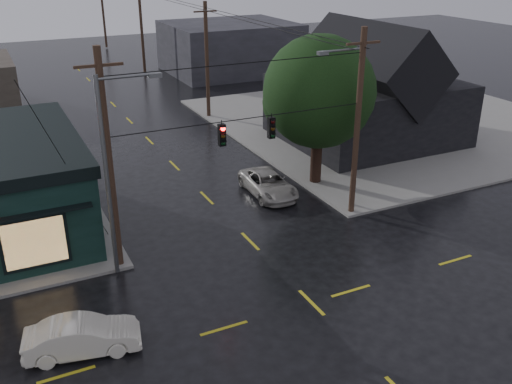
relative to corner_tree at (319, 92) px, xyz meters
name	(u,v)px	position (x,y,z in m)	size (l,w,h in m)	color
ground_plane	(311,303)	(-7.00, -11.15, -5.82)	(160.00, 160.00, 0.00)	black
sidewalk_ne	(391,120)	(13.00, 8.85, -5.74)	(28.00, 28.00, 0.15)	slate
ne_building	(369,82)	(8.00, 5.85, -1.35)	(12.60, 11.60, 8.75)	black
corner_tree	(319,92)	(0.00, 0.00, 0.00)	(6.74, 6.74, 9.06)	black
utility_pole_nw	(121,266)	(-13.50, -4.65, -5.82)	(2.00, 0.32, 10.15)	black
utility_pole_ne	(351,213)	(-0.50, -4.65, -5.82)	(2.00, 0.32, 10.15)	black
utility_pole_far_a	(209,117)	(-0.50, 16.85, -5.82)	(2.00, 0.32, 9.65)	black
utility_pole_far_b	(145,74)	(-0.50, 36.85, -5.82)	(2.00, 0.32, 9.15)	black
utility_pole_far_c	(107,48)	(-0.50, 56.85, -5.82)	(2.00, 0.32, 9.15)	black
span_signal_assembly	(247,131)	(-6.90, -4.65, -0.12)	(13.00, 0.48, 1.23)	black
streetlight_nw	(118,274)	(-13.80, -5.35, -5.82)	(5.40, 0.30, 9.15)	#5E6062
streetlight_ne	(351,207)	(0.00, -3.95, -5.82)	(5.40, 0.30, 9.15)	#5E6062
bg_building_east	(230,47)	(9.00, 33.85, -3.02)	(14.00, 12.00, 5.60)	#242429
sedan_cream	(82,337)	(-16.19, -10.17, -5.13)	(1.45, 4.16, 1.37)	silver
suv_silver	(268,184)	(-3.48, -0.30, -5.14)	(2.24, 4.85, 1.35)	#9E9A92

